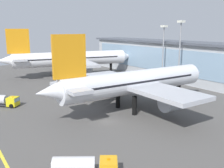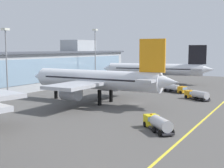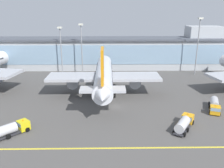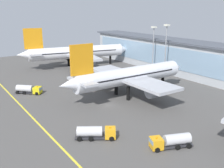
{
  "view_description": "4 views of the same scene",
  "coord_description": "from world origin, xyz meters",
  "px_view_note": "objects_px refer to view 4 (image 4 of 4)",
  "views": [
    {
      "loc": [
        43.84,
        -28.29,
        19.48
      ],
      "look_at": [
        -8.97,
        7.13,
        5.75
      ],
      "focal_mm": 41.47,
      "sensor_mm": 36.0,
      "label": 1
    },
    {
      "loc": [
        -79.8,
        -36.81,
        15.79
      ],
      "look_at": [
        7.52,
        11.61,
        4.34
      ],
      "focal_mm": 49.51,
      "sensor_mm": 36.0,
      "label": 2
    },
    {
      "loc": [
        -2.21,
        -64.58,
        27.51
      ],
      "look_at": [
        -0.99,
        8.94,
        4.19
      ],
      "focal_mm": 37.8,
      "sensor_mm": 36.0,
      "label": 3
    },
    {
      "loc": [
        61.83,
        -40.8,
        28.03
      ],
      "look_at": [
        -5.89,
        5.15,
        4.35
      ],
      "focal_mm": 42.23,
      "sensor_mm": 36.0,
      "label": 4
    }
  ],
  "objects_px": {
    "airliner_near_left": "(77,53)",
    "fuel_tanker_truck": "(29,89)",
    "baggage_tug_near": "(97,132)",
    "airliner_near_right": "(129,76)",
    "service_truck_far": "(170,141)",
    "apron_light_mast_east": "(153,42)",
    "apron_light_mast_west": "(166,43)"
  },
  "relations": [
    {
      "from": "airliner_near_right",
      "to": "baggage_tug_near",
      "type": "distance_m",
      "value": 31.66
    },
    {
      "from": "airliner_near_left",
      "to": "baggage_tug_near",
      "type": "bearing_deg",
      "value": -102.35
    },
    {
      "from": "airliner_near_right",
      "to": "fuel_tanker_truck",
      "type": "height_order",
      "value": "airliner_near_right"
    },
    {
      "from": "fuel_tanker_truck",
      "to": "baggage_tug_near",
      "type": "distance_m",
      "value": 40.56
    },
    {
      "from": "airliner_near_left",
      "to": "fuel_tanker_truck",
      "type": "relative_size",
      "value": 6.82
    },
    {
      "from": "airliner_near_right",
      "to": "apron_light_mast_east",
      "type": "distance_m",
      "value": 34.42
    },
    {
      "from": "service_truck_far",
      "to": "apron_light_mast_west",
      "type": "relative_size",
      "value": 0.42
    },
    {
      "from": "service_truck_far",
      "to": "apron_light_mast_east",
      "type": "distance_m",
      "value": 66.66
    },
    {
      "from": "fuel_tanker_truck",
      "to": "service_truck_far",
      "type": "height_order",
      "value": "same"
    },
    {
      "from": "airliner_near_left",
      "to": "baggage_tug_near",
      "type": "distance_m",
      "value": 76.27
    },
    {
      "from": "apron_light_mast_west",
      "to": "baggage_tug_near",
      "type": "bearing_deg",
      "value": -59.52
    },
    {
      "from": "airliner_near_left",
      "to": "fuel_tanker_truck",
      "type": "bearing_deg",
      "value": -127.08
    },
    {
      "from": "airliner_near_left",
      "to": "service_truck_far",
      "type": "xyz_separation_m",
      "value": [
        81.63,
        -19.94,
        -5.56
      ]
    },
    {
      "from": "baggage_tug_near",
      "to": "airliner_near_left",
      "type": "bearing_deg",
      "value": 99.59
    },
    {
      "from": "apron_light_mast_west",
      "to": "airliner_near_left",
      "type": "bearing_deg",
      "value": -153.69
    },
    {
      "from": "airliner_near_left",
      "to": "apron_light_mast_east",
      "type": "distance_m",
      "value": 38.38
    },
    {
      "from": "apron_light_mast_east",
      "to": "baggage_tug_near",
      "type": "bearing_deg",
      "value": -53.31
    },
    {
      "from": "fuel_tanker_truck",
      "to": "baggage_tug_near",
      "type": "bearing_deg",
      "value": -42.06
    },
    {
      "from": "fuel_tanker_truck",
      "to": "apron_light_mast_east",
      "type": "distance_m",
      "value": 55.82
    },
    {
      "from": "baggage_tug_near",
      "to": "apron_light_mast_west",
      "type": "height_order",
      "value": "apron_light_mast_west"
    },
    {
      "from": "airliner_near_right",
      "to": "baggage_tug_near",
      "type": "bearing_deg",
      "value": -140.89
    },
    {
      "from": "airliner_near_left",
      "to": "baggage_tug_near",
      "type": "xyz_separation_m",
      "value": [
        69.74,
        -30.37,
        -5.56
      ]
    },
    {
      "from": "apron_light_mast_west",
      "to": "apron_light_mast_east",
      "type": "relative_size",
      "value": 1.07
    },
    {
      "from": "fuel_tanker_truck",
      "to": "airliner_near_left",
      "type": "bearing_deg",
      "value": 86.25
    },
    {
      "from": "baggage_tug_near",
      "to": "apron_light_mast_east",
      "type": "xyz_separation_m",
      "value": [
        -38.76,
        52.01,
        12.22
      ]
    },
    {
      "from": "baggage_tug_near",
      "to": "service_truck_far",
      "type": "relative_size",
      "value": 0.96
    },
    {
      "from": "service_truck_far",
      "to": "apron_light_mast_east",
      "type": "height_order",
      "value": "apron_light_mast_east"
    },
    {
      "from": "airliner_near_right",
      "to": "baggage_tug_near",
      "type": "xyz_separation_m",
      "value": [
        19.72,
        -24.21,
        -5.21
      ]
    },
    {
      "from": "fuel_tanker_truck",
      "to": "apron_light_mast_east",
      "type": "height_order",
      "value": "apron_light_mast_east"
    },
    {
      "from": "airliner_near_right",
      "to": "fuel_tanker_truck",
      "type": "relative_size",
      "value": 5.97
    },
    {
      "from": "fuel_tanker_truck",
      "to": "apron_light_mast_east",
      "type": "bearing_deg",
      "value": 42.69
    },
    {
      "from": "service_truck_far",
      "to": "fuel_tanker_truck",
      "type": "bearing_deg",
      "value": -55.19
    }
  ]
}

